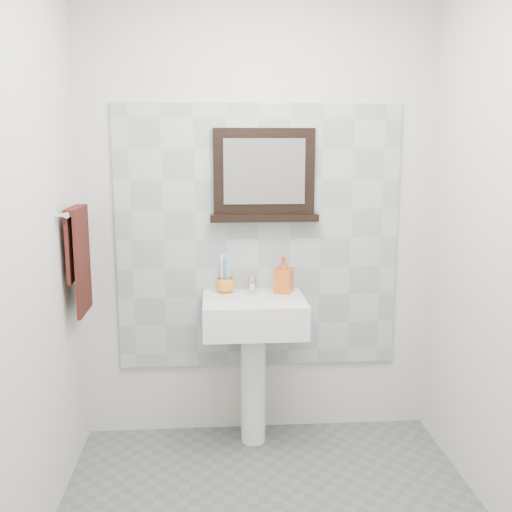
{
  "coord_description": "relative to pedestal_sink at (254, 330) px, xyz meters",
  "views": [
    {
      "loc": [
        -0.26,
        -2.27,
        1.68
      ],
      "look_at": [
        -0.05,
        0.55,
        1.15
      ],
      "focal_mm": 42.0,
      "sensor_mm": 36.0,
      "label": 1
    }
  ],
  "objects": [
    {
      "name": "back_wall",
      "position": [
        0.04,
        0.23,
        0.57
      ],
      "size": [
        2.0,
        0.01,
        2.5
      ],
      "primitive_type": "cube",
      "color": "silver",
      "rests_on": "ground"
    },
    {
      "name": "toothbrush_cup",
      "position": [
        -0.15,
        0.13,
        0.22
      ],
      "size": [
        0.13,
        0.13,
        0.08
      ],
      "primitive_type": "imported",
      "rotation": [
        0.0,
        0.0,
        -0.35
      ],
      "color": "orange",
      "rests_on": "pedestal_sink"
    },
    {
      "name": "hand_towel",
      "position": [
        -0.9,
        -0.08,
        0.46
      ],
      "size": [
        0.06,
        0.3,
        0.55
      ],
      "color": "black",
      "rests_on": "towel_bar"
    },
    {
      "name": "pedestal_sink",
      "position": [
        0.0,
        0.0,
        0.0
      ],
      "size": [
        0.55,
        0.44,
        0.96
      ],
      "color": "white",
      "rests_on": "ground"
    },
    {
      "name": "soap_dispenser",
      "position": [
        0.17,
        0.1,
        0.29
      ],
      "size": [
        0.12,
        0.12,
        0.21
      ],
      "primitive_type": "imported",
      "rotation": [
        0.0,
        0.0,
        -0.4
      ],
      "color": "red",
      "rests_on": "pedestal_sink"
    },
    {
      "name": "splashback",
      "position": [
        0.04,
        0.21,
        0.47
      ],
      "size": [
        1.6,
        0.02,
        1.5
      ],
      "primitive_type": "cube",
      "color": "#A2ABB0",
      "rests_on": "back_wall"
    },
    {
      "name": "left_wall",
      "position": [
        -0.96,
        -0.87,
        0.57
      ],
      "size": [
        0.01,
        2.2,
        2.5
      ],
      "primitive_type": "cube",
      "color": "silver",
      "rests_on": "ground"
    },
    {
      "name": "toothbrushes",
      "position": [
        -0.15,
        0.13,
        0.31
      ],
      "size": [
        0.05,
        0.04,
        0.21
      ],
      "color": "white",
      "rests_on": "toothbrush_cup"
    },
    {
      "name": "front_wall",
      "position": [
        0.04,
        -1.97,
        0.57
      ],
      "size": [
        2.0,
        0.01,
        2.5
      ],
      "primitive_type": "cube",
      "color": "silver",
      "rests_on": "ground"
    },
    {
      "name": "framed_mirror",
      "position": [
        0.07,
        0.19,
        0.82
      ],
      "size": [
        0.6,
        0.11,
        0.51
      ],
      "color": "black",
      "rests_on": "back_wall"
    },
    {
      "name": "towel_bar",
      "position": [
        -0.91,
        -0.08,
        0.67
      ],
      "size": [
        0.07,
        0.4,
        0.03
      ],
      "color": "silver",
      "rests_on": "left_wall"
    }
  ]
}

